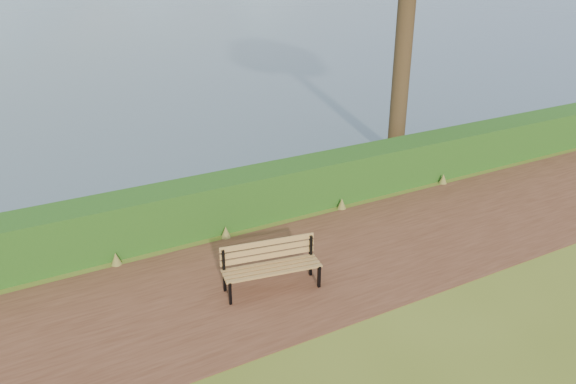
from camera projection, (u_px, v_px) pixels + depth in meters
ground at (331, 272)px, 9.74m from camera, size 140.00×140.00×0.00m
path at (322, 264)px, 9.98m from camera, size 40.00×3.40×0.01m
hedge at (263, 193)px, 11.63m from camera, size 32.00×0.85×1.00m
bench at (270, 262)px, 9.14m from camera, size 1.66×0.74×0.81m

